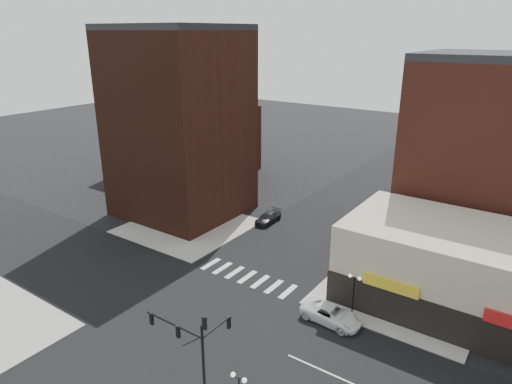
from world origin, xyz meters
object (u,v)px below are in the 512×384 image
Objects in this scene: traffic_signal at (196,343)px; white_suv at (331,314)px; street_lamp_ne at (354,285)px; dark_sedan_north at (268,218)px.

traffic_signal is 1.38× the size of white_suv.
street_lamp_ne is at bearing -28.19° from white_suv.
white_suv is (-1.19, -1.89, -2.51)m from street_lamp_ne.
street_lamp_ne is 3.36m from white_suv.
white_suv is 1.16× the size of dark_sedan_north.
dark_sedan_north is at bearing 51.54° from white_suv.
street_lamp_ne reaches higher than dark_sedan_north.
street_lamp_ne is 23.19m from dark_sedan_north.
traffic_signal is 1.87× the size of street_lamp_ne.
traffic_signal is at bearing 169.55° from white_suv.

